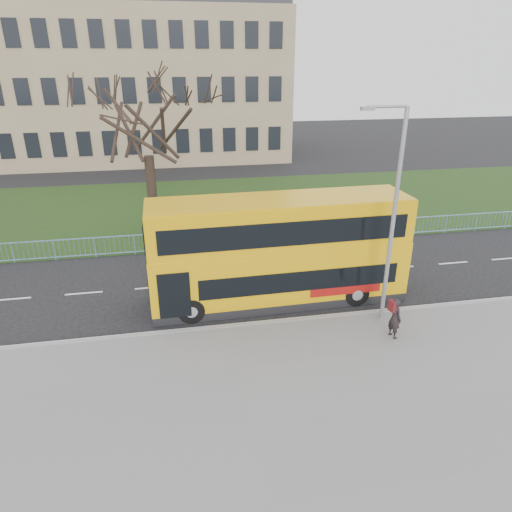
{
  "coord_description": "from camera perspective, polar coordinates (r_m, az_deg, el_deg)",
  "views": [
    {
      "loc": [
        -1.73,
        -16.49,
        9.55
      ],
      "look_at": [
        1.5,
        1.0,
        1.85
      ],
      "focal_mm": 32.0,
      "sensor_mm": 36.0,
      "label": 1
    }
  ],
  "objects": [
    {
      "name": "pavement",
      "position": [
        13.71,
        -0.29,
        -20.41
      ],
      "size": [
        80.0,
        10.5,
        0.12
      ],
      "primitive_type": "cube",
      "color": "slate",
      "rests_on": "ground"
    },
    {
      "name": "yellow_bus",
      "position": [
        18.78,
        2.92,
        0.94
      ],
      "size": [
        10.64,
        2.73,
        4.44
      ],
      "rotation": [
        0.0,
        0.0,
        0.02
      ],
      "color": "#D59C08",
      "rests_on": "ground"
    },
    {
      "name": "street_lamp",
      "position": [
        17.12,
        16.61,
        5.4
      ],
      "size": [
        1.71,
        0.21,
        8.06
      ],
      "rotation": [
        0.0,
        0.0,
        0.03
      ],
      "color": "gray",
      "rests_on": "pavement"
    },
    {
      "name": "grass_verge",
      "position": [
        32.27,
        -6.96,
        6.09
      ],
      "size": [
        80.0,
        15.4,
        0.08
      ],
      "primitive_type": "cube",
      "color": "#1E3312",
      "rests_on": "ground"
    },
    {
      "name": "bare_tree",
      "position": [
        26.84,
        -13.44,
        13.86
      ],
      "size": [
        7.42,
        7.42,
        10.6
      ],
      "primitive_type": null,
      "color": "black",
      "rests_on": "grass_verge"
    },
    {
      "name": "kerb",
      "position": [
        17.78,
        -3.3,
        -8.86
      ],
      "size": [
        80.0,
        0.2,
        0.14
      ],
      "primitive_type": "cube",
      "color": "gray",
      "rests_on": "ground"
    },
    {
      "name": "ground",
      "position": [
        19.13,
        -3.9,
        -6.6
      ],
      "size": [
        120.0,
        120.0,
        0.0
      ],
      "primitive_type": "plane",
      "color": "black",
      "rests_on": "ground"
    },
    {
      "name": "pedestrian",
      "position": [
        17.45,
        16.96,
        -7.44
      ],
      "size": [
        0.51,
        0.65,
        1.56
      ],
      "primitive_type": "imported",
      "rotation": [
        0.0,
        0.0,
        1.83
      ],
      "color": "black",
      "rests_on": "pavement"
    },
    {
      "name": "civic_building",
      "position": [
        51.65,
        -14.98,
        19.85
      ],
      "size": [
        30.0,
        15.0,
        14.0
      ],
      "primitive_type": "cube",
      "color": "#877055",
      "rests_on": "ground"
    },
    {
      "name": "guard_railing",
      "position": [
        24.84,
        -5.76,
        2.04
      ],
      "size": [
        40.0,
        0.12,
        1.1
      ],
      "primitive_type": null,
      "color": "#74A4CF",
      "rests_on": "ground"
    }
  ]
}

